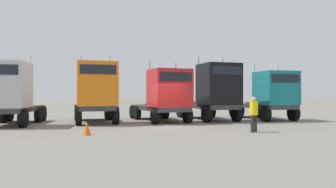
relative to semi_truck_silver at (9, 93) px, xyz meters
name	(u,v)px	position (x,y,z in m)	size (l,w,h in m)	color
ground	(169,126)	(8.99, -2.73, -1.94)	(200.00, 200.00, 0.00)	slate
semi_truck_silver	(9,93)	(0.00, 0.00, 0.00)	(3.31, 6.06, 4.31)	#333338
semi_truck_orange	(96,92)	(5.03, 0.37, 0.09)	(2.61, 5.95, 4.45)	#333338
semi_truck_red	(165,96)	(9.50, -0.03, -0.17)	(3.11, 6.60, 4.06)	#333338
semi_truck_black	(214,92)	(13.11, 0.07, 0.09)	(2.71, 6.46, 4.53)	#333338
semi_truck_teal	(270,95)	(17.28, -0.38, -0.14)	(2.75, 6.28, 4.05)	#333338
visitor_in_hivis	(254,112)	(12.18, -6.71, -0.93)	(0.54, 0.54, 1.74)	#292929
traffic_cone_near	(87,129)	(4.24, -5.63, -1.66)	(0.36, 0.36, 0.56)	#F2590C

